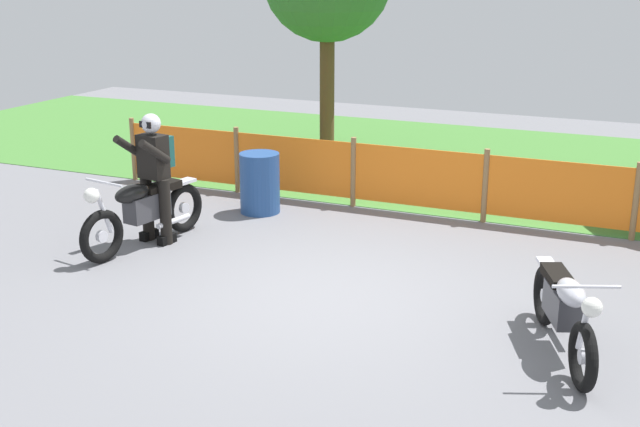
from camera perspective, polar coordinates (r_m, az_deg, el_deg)
The scene contains 7 objects.
ground at distance 8.96m, azimuth 0.64°, elevation -5.74°, with size 24.00×24.00×0.02m, color slate.
grass_verge at distance 15.08m, azimuth 10.58°, elevation 3.54°, with size 24.00×6.88×0.01m, color #427A33.
barrier_fence at distance 11.71m, azimuth 6.86°, elevation 2.51°, with size 9.92×0.08×1.05m.
motorcycle_lead at distance 10.53m, azimuth -12.31°, elevation 0.23°, with size 0.71×2.09×1.00m.
motorcycle_trailing at distance 7.79m, azimuth 16.81°, elevation -6.51°, with size 0.90×1.83×0.92m.
rider_lead at distance 10.56m, azimuth -11.59°, elevation 2.97°, with size 0.62×0.73×1.69m.
oil_drum at distance 11.77m, azimuth -4.26°, elevation 2.16°, with size 0.58×0.58×0.88m, color navy.
Camera 1 is at (3.19, -7.62, 3.47)m, focal length 45.44 mm.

